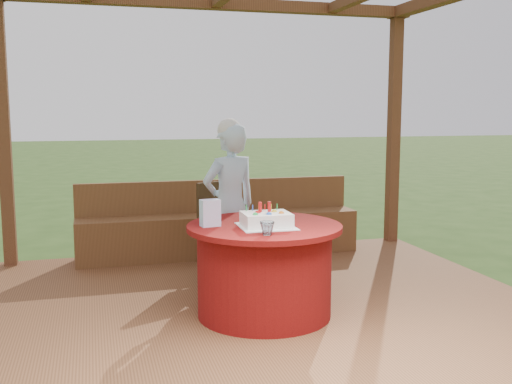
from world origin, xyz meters
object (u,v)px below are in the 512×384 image
(table, at_px, (264,269))
(drinking_glass, at_px, (267,228))
(bench, at_px, (220,231))
(chair, at_px, (222,223))
(birthday_cake, at_px, (266,220))
(elderly_woman, at_px, (230,203))
(gift_bag, at_px, (210,213))

(table, distance_m, drinking_glass, 0.55)
(bench, distance_m, chair, 0.69)
(chair, bearing_deg, birthday_cake, -88.95)
(bench, xyz_separation_m, elderly_woman, (-0.14, -1.11, 0.48))
(elderly_woman, distance_m, birthday_cake, 0.95)
(birthday_cake, xyz_separation_m, gift_bag, (-0.39, 0.13, 0.05))
(bench, height_order, elderly_woman, elderly_woman)
(birthday_cake, bearing_deg, elderly_woman, 93.50)
(chair, relative_size, elderly_woman, 0.58)
(gift_bag, relative_size, drinking_glass, 1.96)
(chair, height_order, drinking_glass, chair)
(bench, bearing_deg, chair, -99.69)
(chair, xyz_separation_m, drinking_glass, (-0.05, -1.70, 0.27))
(table, height_order, elderly_woman, elderly_woman)
(bench, height_order, birthday_cake, birthday_cake)
(bench, xyz_separation_m, chair, (-0.11, -0.64, 0.21))
(bench, distance_m, table, 1.97)
(bench, relative_size, drinking_glass, 29.54)
(bench, distance_m, elderly_woman, 1.22)
(table, relative_size, birthday_cake, 2.89)
(bench, xyz_separation_m, drinking_glass, (-0.16, -2.34, 0.48))
(drinking_glass, bearing_deg, bench, 86.06)
(chair, bearing_deg, gift_bag, -106.01)
(birthday_cake, bearing_deg, table, 82.47)
(bench, xyz_separation_m, table, (-0.07, -1.96, 0.09))
(elderly_woman, height_order, birthday_cake, elderly_woman)
(elderly_woman, relative_size, birthday_cake, 3.68)
(chair, bearing_deg, drinking_glass, -91.73)
(birthday_cake, distance_m, drinking_glass, 0.29)
(bench, xyz_separation_m, birthday_cake, (-0.08, -2.06, 0.49))
(drinking_glass, bearing_deg, birthday_cake, 74.75)
(elderly_woman, relative_size, gift_bag, 7.47)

